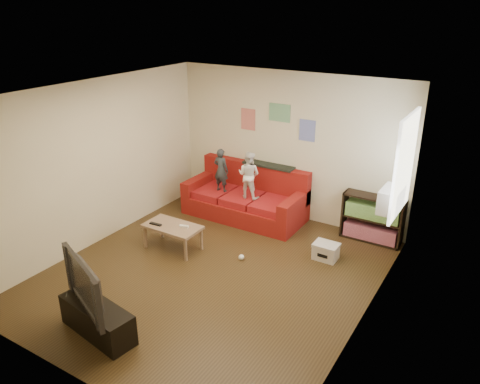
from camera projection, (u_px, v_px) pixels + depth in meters
The scene contains 17 objects.
room_shell at pixel (210, 191), 6.52m from camera, with size 4.52×5.02×2.72m.
sofa at pixel (247, 199), 8.83m from camera, with size 2.24×1.03×0.99m.
child_a at pixel (221, 170), 8.69m from camera, with size 0.30×0.20×0.83m, color #2A3135.
child_b at pixel (249, 175), 8.40m from camera, with size 0.42×0.33×0.87m, color white.
coffee_table at pixel (173, 229), 7.62m from camera, with size 0.93×0.51×0.42m.
remote at pixel (156, 224), 7.62m from camera, with size 0.22×0.05×0.02m, color black.
game_controller at pixel (184, 226), 7.53m from camera, with size 0.15×0.04×0.03m, color white.
bookshelf at pixel (372, 221), 7.89m from camera, with size 1.01×0.30×0.81m.
window at pixel (404, 165), 6.64m from camera, with size 0.04×1.08×1.48m, color white.
ac_unit at pixel (391, 200), 6.91m from camera, with size 0.28×0.55×0.35m, color #B7B2A3.
artwork_left at pixel (248, 119), 8.74m from camera, with size 0.30×0.01×0.40m, color #D87266.
artwork_center at pixel (280, 113), 8.35m from camera, with size 0.42×0.01×0.32m, color #72B27F.
artwork_right at pixel (307, 130), 8.18m from camera, with size 0.30×0.01×0.38m, color #727FCC.
file_box at pixel (326, 251), 7.39m from camera, with size 0.39×0.30×0.27m.
tv_stand at pixel (97, 319), 5.70m from camera, with size 1.08×0.36×0.41m, color black.
television at pixel (92, 282), 5.50m from camera, with size 1.13×0.15×0.65m, color black.
tissue at pixel (241, 257), 7.39m from camera, with size 0.09×0.09×0.09m, color white.
Camera 1 is at (3.50, -4.94, 3.81)m, focal length 35.00 mm.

